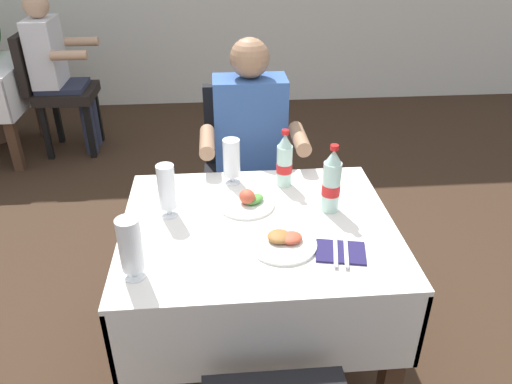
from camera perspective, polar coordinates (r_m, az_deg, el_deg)
ground_plane at (r=2.39m, az=-2.00°, el=-18.21°), size 11.00×11.00×0.00m
main_dining_table at (r=1.98m, az=0.24°, el=-7.89°), size 1.03×0.86×0.74m
chair_far_diner_seat at (r=2.68m, az=-1.29°, el=2.72°), size 0.44×0.50×0.97m
seated_diner_far at (r=2.52m, az=-0.58°, el=4.80°), size 0.50×0.46×1.26m
plate_near_camera at (r=1.76m, az=3.18°, el=-5.75°), size 0.24×0.24×0.04m
plate_far_diner at (r=1.98m, az=-1.00°, el=-1.11°), size 0.23×0.23×0.07m
beer_glass_left at (r=1.90m, az=-10.22°, el=0.33°), size 0.07×0.07×0.21m
beer_glass_middle at (r=2.11m, az=-2.70°, el=3.60°), size 0.07×0.07×0.20m
beer_glass_right at (r=1.61m, az=-14.20°, el=-6.34°), size 0.08×0.08×0.22m
cola_bottle_primary at (r=1.92m, az=8.68°, el=1.10°), size 0.07×0.07×0.28m
cola_bottle_secondary at (r=2.09m, az=3.30°, el=3.52°), size 0.07×0.07×0.25m
napkin_cutlery_set at (r=1.75m, az=9.71°, el=-6.78°), size 0.19×0.20×0.01m
background_chair_right at (r=4.33m, az=-22.25°, el=11.25°), size 0.50×0.44×0.97m
background_patron at (r=4.27m, az=-22.02°, el=13.30°), size 0.46×0.50×1.26m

